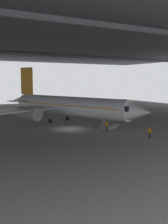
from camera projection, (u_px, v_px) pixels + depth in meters
The scene contains 6 objects.
ground_plane at pixel (70, 129), 44.86m from camera, with size 110.00×110.00×0.00m, color gray.
hangar_structure at pixel (40, 42), 54.85m from camera, with size 121.00×99.00×16.92m.
airplane_main at pixel (66, 106), 51.17m from camera, with size 34.23×34.40×11.19m.
boarding_stairs at pixel (109, 124), 45.53m from camera, with size 4.37×2.77×4.60m.
crew_worker_near_nose at pixel (150, 132), 37.60m from camera, with size 0.31×0.53×1.67m.
crew_worker_by_stairs at pixel (107, 125), 42.96m from camera, with size 0.54×0.30×1.70m.
Camera 1 is at (-19.13, -39.92, 8.23)m, focal length 42.05 mm.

